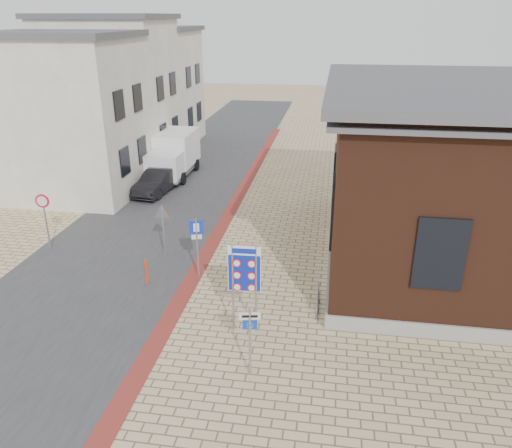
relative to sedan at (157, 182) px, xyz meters
The scene contains 16 objects.
ground 14.15m from the sedan, 62.62° to the right, with size 120.00×120.00×0.00m, color tan.
road_strip 2.72m from the sedan, 67.80° to the left, with size 7.00×60.00×0.02m, color #38383A.
curb_strip 5.21m from the sedan, 29.53° to the right, with size 0.60×40.00×0.02m, color maroon.
brick_building 16.70m from the sedan, 19.72° to the right, with size 13.00×13.00×6.80m.
townhouse_near 5.74m from the sedan, behind, with size 7.40×6.40×8.30m.
townhouse_mid 8.09m from the sedan, 129.51° to the left, with size 7.40×6.40×9.10m.
townhouse_far 12.80m from the sedan, 111.43° to the left, with size 7.40×6.40×8.30m.
bike_rack 13.82m from the sedan, 48.52° to the right, with size 0.08×1.80×0.60m.
sedan is the anchor object (origin of this frame).
box_truck 3.22m from the sedan, 89.99° to the left, with size 2.12×4.91×2.57m.
border_sign 14.01m from the sedan, 59.85° to the right, with size 0.98×0.09×2.88m.
essen_sign 15.94m from the sedan, 61.90° to the right, with size 0.56×0.14×2.09m.
parking_sign 10.17m from the sedan, 62.34° to the right, with size 0.50×0.18×2.34m.
yield_sign 8.06m from the sedan, 68.70° to the right, with size 0.78×0.07×2.19m.
speed_sign 7.94m from the sedan, 104.71° to the right, with size 0.57×0.09×2.43m.
bollard 10.20m from the sedan, 72.90° to the right, with size 0.09×0.09×0.96m, color #FF380D.
Camera 1 is at (2.85, -12.23, 8.98)m, focal length 35.00 mm.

